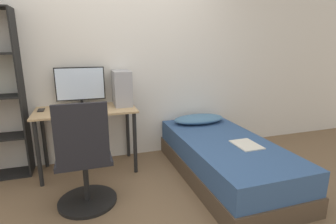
% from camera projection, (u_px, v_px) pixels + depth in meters
% --- Properties ---
extents(ground_plane, '(14.00, 14.00, 0.00)m').
position_uv_depth(ground_plane, '(146.00, 215.00, 2.33)').
color(ground_plane, brown).
extents(wall_back, '(8.00, 0.05, 2.50)m').
position_uv_depth(wall_back, '(118.00, 63.00, 3.33)').
color(wall_back, silver).
rests_on(wall_back, ground_plane).
extents(desk, '(1.12, 0.59, 0.76)m').
position_uv_depth(desk, '(87.00, 119.00, 3.05)').
color(desk, tan).
rests_on(desk, ground_plane).
extents(office_chair, '(0.55, 0.55, 1.02)m').
position_uv_depth(office_chair, '(85.00, 167.00, 2.37)').
color(office_chair, black).
rests_on(office_chair, ground_plane).
extents(bed, '(0.92, 1.93, 0.44)m').
position_uv_depth(bed, '(224.00, 159.00, 2.98)').
color(bed, '#4C3D2D').
rests_on(bed, ground_plane).
extents(pillow, '(0.70, 0.36, 0.11)m').
position_uv_depth(pillow, '(199.00, 119.00, 3.56)').
color(pillow, teal).
rests_on(pillow, bed).
extents(magazine, '(0.24, 0.32, 0.01)m').
position_uv_depth(magazine, '(246.00, 145.00, 2.77)').
color(magazine, silver).
rests_on(magazine, bed).
extents(monitor, '(0.57, 0.19, 0.47)m').
position_uv_depth(monitor, '(80.00, 85.00, 3.12)').
color(monitor, black).
rests_on(monitor, desk).
extents(keyboard, '(0.38, 0.12, 0.02)m').
position_uv_depth(keyboard, '(82.00, 111.00, 2.90)').
color(keyboard, black).
rests_on(keyboard, desk).
extents(pc_tower, '(0.20, 0.36, 0.42)m').
position_uv_depth(pc_tower, '(122.00, 88.00, 3.19)').
color(pc_tower, '#99999E').
rests_on(pc_tower, desk).
extents(phone, '(0.07, 0.14, 0.01)m').
position_uv_depth(phone, '(41.00, 110.00, 2.95)').
color(phone, black).
rests_on(phone, desk).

